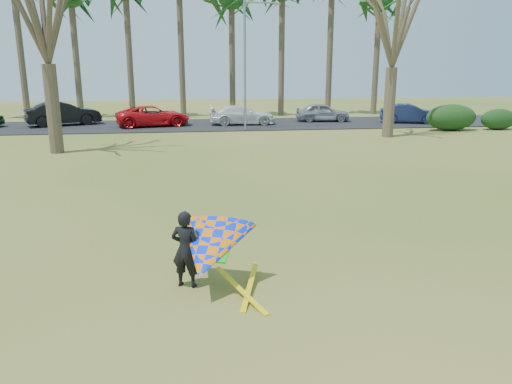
{
  "coord_description": "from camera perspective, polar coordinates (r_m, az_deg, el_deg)",
  "views": [
    {
      "loc": [
        -1.63,
        -10.03,
        4.26
      ],
      "look_at": [
        0.0,
        2.0,
        1.1
      ],
      "focal_mm": 35.0,
      "sensor_mm": 36.0,
      "label": 1
    }
  ],
  "objects": [
    {
      "name": "car_2",
      "position": [
        34.89,
        -11.69,
        8.51
      ],
      "size": [
        5.29,
        3.29,
        1.37
      ],
      "primitive_type": "imported",
      "rotation": [
        0.0,
        0.0,
        1.79
      ],
      "color": "red",
      "rests_on": "parking_strip"
    },
    {
      "name": "hedge_near",
      "position": [
        34.72,
        21.4,
        7.94
      ],
      "size": [
        3.35,
        1.52,
        1.68
      ],
      "primitive_type": "ellipsoid",
      "color": "#163513",
      "rests_on": "ground"
    },
    {
      "name": "kite_flyer",
      "position": [
        9.54,
        -5.57,
        -6.49
      ],
      "size": [
        2.13,
        2.39,
        2.02
      ],
      "color": "black",
      "rests_on": "ground"
    },
    {
      "name": "streetlight",
      "position": [
        32.25,
        -0.99,
        14.95
      ],
      "size": [
        2.28,
        0.18,
        8.0
      ],
      "color": "gray",
      "rests_on": "ground"
    },
    {
      "name": "car_1",
      "position": [
        37.06,
        -21.19,
        8.36
      ],
      "size": [
        5.13,
        3.45,
        1.6
      ],
      "primitive_type": "imported",
      "rotation": [
        0.0,
        0.0,
        1.97
      ],
      "color": "black",
      "rests_on": "parking_strip"
    },
    {
      "name": "car_4",
      "position": [
        37.36,
        7.63,
        9.03
      ],
      "size": [
        4.03,
        1.94,
        1.33
      ],
      "primitive_type": "imported",
      "rotation": [
        0.0,
        0.0,
        1.47
      ],
      "color": "gray",
      "rests_on": "parking_strip"
    },
    {
      "name": "car_5",
      "position": [
        37.66,
        17.11,
        8.58
      ],
      "size": [
        4.31,
        2.61,
        1.34
      ],
      "primitive_type": "imported",
      "rotation": [
        0.0,
        0.0,
        1.26
      ],
      "color": "#182249",
      "rests_on": "parking_strip"
    },
    {
      "name": "ground",
      "position": [
        11.02,
        1.41,
        -8.16
      ],
      "size": [
        100.0,
        100.0,
        0.0
      ],
      "primitive_type": "plane",
      "color": "#2E5A13",
      "rests_on": "ground"
    },
    {
      "name": "bare_tree_left",
      "position": [
        25.96,
        -23.25,
        19.35
      ],
      "size": [
        6.6,
        6.6,
        9.7
      ],
      "color": "#46372A",
      "rests_on": "ground"
    },
    {
      "name": "car_3",
      "position": [
        35.12,
        -1.57,
        8.79
      ],
      "size": [
        4.55,
        1.91,
        1.31
      ],
      "primitive_type": "imported",
      "rotation": [
        0.0,
        0.0,
        1.56
      ],
      "color": "white",
      "rests_on": "parking_strip"
    },
    {
      "name": "hedge_far",
      "position": [
        36.41,
        25.99,
        7.49
      ],
      "size": [
        2.44,
        1.15,
        1.35
      ],
      "primitive_type": "ellipsoid",
      "color": "black",
      "rests_on": "ground"
    },
    {
      "name": "parking_strip",
      "position": [
        35.32,
        -5.05,
        7.66
      ],
      "size": [
        46.0,
        7.0,
        0.06
      ],
      "primitive_type": "cube",
      "color": "black",
      "rests_on": "ground"
    },
    {
      "name": "bare_tree_right",
      "position": [
        30.43,
        15.6,
        18.43
      ],
      "size": [
        6.27,
        6.27,
        9.21
      ],
      "color": "brown",
      "rests_on": "ground"
    },
    {
      "name": "palm_9",
      "position": [
        44.18,
        13.97,
        20.56
      ],
      "size": [
        4.84,
        4.84,
        10.84
      ],
      "color": "#46382A",
      "rests_on": "ground"
    }
  ]
}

